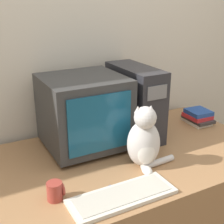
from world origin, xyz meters
name	(u,v)px	position (x,y,z in m)	size (l,w,h in m)	color
wall_back	(87,49)	(0.00, 1.00, 1.25)	(7.00, 0.05, 2.50)	beige
desk	(126,207)	(0.00, 0.47, 0.37)	(1.63, 0.93, 0.73)	#9E7047
crt_monitor	(84,112)	(-0.17, 0.67, 0.95)	(0.45, 0.44, 0.43)	#333333
computer_tower	(135,102)	(0.18, 0.68, 0.96)	(0.18, 0.46, 0.44)	#28282D
keyboard	(122,196)	(-0.23, 0.12, 0.74)	(0.49, 0.18, 0.02)	silver
cat	(144,141)	(0.01, 0.31, 0.88)	(0.28, 0.23, 0.35)	silver
book_stack	(198,117)	(0.67, 0.63, 0.78)	(0.16, 0.21, 0.10)	beige
pen	(98,192)	(-0.31, 0.21, 0.74)	(0.15, 0.03, 0.01)	navy
mug	(55,191)	(-0.49, 0.26, 0.78)	(0.08, 0.07, 0.09)	#9E382D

